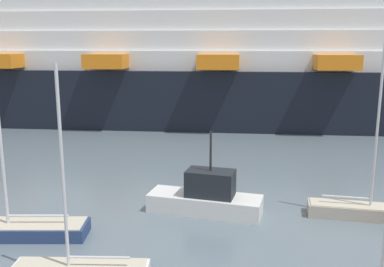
% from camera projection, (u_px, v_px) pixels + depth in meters
% --- Properties ---
extents(sailboat_4, '(5.61, 1.86, 10.99)m').
position_uv_depth(sailboat_4, '(19.00, 225.00, 17.46)').
color(sailboat_4, navy).
rests_on(sailboat_4, ground_plane).
extents(sailboat_5, '(4.78, 1.74, 8.72)m').
position_uv_depth(sailboat_5, '(361.00, 208.00, 19.32)').
color(sailboat_5, '#BCB29E').
rests_on(sailboat_5, ground_plane).
extents(fishing_boat_1, '(5.50, 2.71, 3.90)m').
position_uv_depth(fishing_boat_1, '(206.00, 197.00, 19.87)').
color(fishing_boat_1, white).
rests_on(fishing_boat_1, ground_plane).
extents(cruise_ship, '(97.97, 17.84, 19.03)m').
position_uv_depth(cruise_ship, '(220.00, 60.00, 43.13)').
color(cruise_ship, black).
rests_on(cruise_ship, ground_plane).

